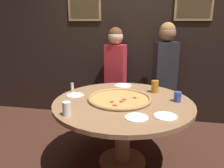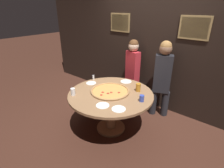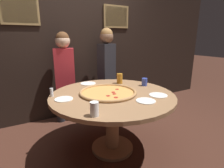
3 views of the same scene
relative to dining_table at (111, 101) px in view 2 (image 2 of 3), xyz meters
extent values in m
plane|color=#422319|center=(0.00, 0.00, -0.59)|extent=(24.00, 24.00, 0.00)
cube|color=black|center=(0.00, 1.32, 0.71)|extent=(6.40, 0.06, 2.60)
cube|color=#9E7F4C|center=(-0.80, 1.28, 1.16)|extent=(0.52, 0.02, 0.40)
cube|color=#936B5B|center=(-0.80, 1.27, 1.16)|extent=(0.46, 0.01, 0.34)
cube|color=#9E7F4C|center=(0.80, 1.28, 1.16)|extent=(0.52, 0.02, 0.40)
cube|color=#936B5B|center=(0.80, 1.27, 1.16)|extent=(0.46, 0.01, 0.34)
cylinder|color=#936B47|center=(0.00, 0.00, 0.13)|extent=(1.44, 1.44, 0.04)
cylinder|color=#936B47|center=(0.00, 0.00, -0.24)|extent=(0.16, 0.16, 0.70)
cylinder|color=#936B47|center=(0.00, 0.00, -0.57)|extent=(0.52, 0.52, 0.04)
cylinder|color=#E0994C|center=(-0.04, 0.03, 0.15)|extent=(0.63, 0.63, 0.01)
torus|color=#B27F4C|center=(-0.04, 0.03, 0.16)|extent=(0.67, 0.67, 0.03)
cylinder|color=#A8281E|center=(-0.10, -0.09, 0.16)|extent=(0.04, 0.04, 0.00)
cylinder|color=#A8281E|center=(0.11, 0.08, 0.16)|extent=(0.04, 0.04, 0.00)
cylinder|color=#A8281E|center=(-0.01, -0.06, 0.16)|extent=(0.04, 0.04, 0.00)
cylinder|color=#A8281E|center=(0.01, 0.00, 0.16)|extent=(0.04, 0.04, 0.00)
cylinder|color=#A8281E|center=(-0.05, -0.18, 0.16)|extent=(0.04, 0.04, 0.00)
cylinder|color=white|center=(-0.43, -0.46, 0.21)|extent=(0.07, 0.07, 0.12)
cylinder|color=#384CB7|center=(0.55, 0.09, 0.20)|extent=(0.07, 0.07, 0.10)
cylinder|color=#BC7A23|center=(0.32, 0.36, 0.22)|extent=(0.08, 0.08, 0.14)
cylinder|color=white|center=(0.17, -0.39, 0.15)|extent=(0.20, 0.20, 0.01)
cylinder|color=white|center=(0.42, -0.32, 0.15)|extent=(0.20, 0.20, 0.01)
cylinder|color=white|center=(-0.55, 0.07, 0.15)|extent=(0.19, 0.19, 0.01)
cylinder|color=white|center=(-0.08, 0.56, 0.15)|extent=(0.21, 0.21, 0.01)
cylinder|color=silver|center=(-0.64, 0.23, 0.19)|extent=(0.04, 0.04, 0.08)
cylinder|color=#B7B7BC|center=(-0.64, 0.23, 0.24)|extent=(0.04, 0.04, 0.01)
cylinder|color=#232328|center=(-0.16, 1.04, -0.34)|extent=(0.16, 0.16, 0.51)
cylinder|color=#232328|center=(-0.38, 1.10, -0.34)|extent=(0.16, 0.16, 0.51)
cube|color=red|center=(-0.27, 1.07, 0.27)|extent=(0.33, 0.23, 0.71)
sphere|color=beige|center=(-0.27, 1.07, 0.73)|extent=(0.22, 0.22, 0.22)
sphere|color=brown|center=(-0.27, 1.07, 0.77)|extent=(0.20, 0.20, 0.20)
cylinder|color=#232328|center=(0.56, 1.06, -0.33)|extent=(0.19, 0.19, 0.53)
cylinder|color=#232328|center=(0.34, 0.96, -0.33)|extent=(0.19, 0.19, 0.53)
cube|color=#232328|center=(0.45, 1.01, 0.31)|extent=(0.36, 0.28, 0.74)
sphere|color=#8C664C|center=(0.45, 1.01, 0.79)|extent=(0.23, 0.23, 0.23)
sphere|color=#9E703D|center=(0.45, 1.01, 0.83)|extent=(0.21, 0.21, 0.21)
camera|label=1|loc=(0.30, -2.11, 0.92)|focal=35.00mm
camera|label=2|loc=(1.71, -2.02, 1.50)|focal=28.00mm
camera|label=3|loc=(-0.95, -1.70, 0.78)|focal=28.00mm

